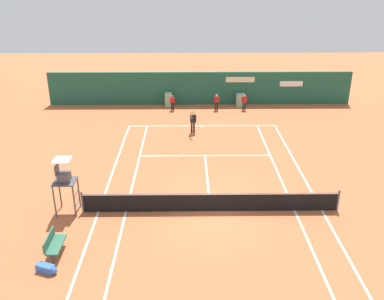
# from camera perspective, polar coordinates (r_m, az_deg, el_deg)

# --- Properties ---
(ground_plane) EXTENTS (80.00, 80.00, 0.01)m
(ground_plane) POSITION_cam_1_polar(r_m,az_deg,el_deg) (20.75, 2.42, -7.37)
(ground_plane) COLOR #BC6038
(tennis_net) EXTENTS (12.10, 0.10, 1.07)m
(tennis_net) POSITION_cam_1_polar(r_m,az_deg,el_deg) (20.00, 2.53, -6.96)
(tennis_net) COLOR #4C4C51
(tennis_net) RESTS_ON ground_plane
(sponsor_back_wall) EXTENTS (25.00, 1.02, 2.72)m
(sponsor_back_wall) POSITION_cam_1_polar(r_m,az_deg,el_deg) (35.45, 1.15, 8.23)
(sponsor_back_wall) COLOR #1E5642
(sponsor_back_wall) RESTS_ON ground_plane
(umpire_chair) EXTENTS (1.00, 1.00, 2.71)m
(umpire_chair) POSITION_cam_1_polar(r_m,az_deg,el_deg) (20.21, -16.83, -3.70)
(umpire_chair) COLOR #47474C
(umpire_chair) RESTS_ON ground_plane
(player_bench) EXTENTS (0.54, 1.37, 0.88)m
(player_bench) POSITION_cam_1_polar(r_m,az_deg,el_deg) (18.15, -18.14, -11.80)
(player_bench) COLOR #38383D
(player_bench) RESTS_ON ground_plane
(equipment_bag) EXTENTS (0.86, 0.54, 0.32)m
(equipment_bag) POSITION_cam_1_polar(r_m,az_deg,el_deg) (17.46, -18.89, -14.90)
(equipment_bag) COLOR blue
(equipment_bag) RESTS_ON ground_plane
(player_on_baseline) EXTENTS (0.48, 0.77, 1.78)m
(player_on_baseline) POSITION_cam_1_polar(r_m,az_deg,el_deg) (29.16, 0.12, 4.03)
(player_on_baseline) COLOR black
(player_on_baseline) RESTS_ON ground_plane
(ball_kid_left_post) EXTENTS (0.43, 0.18, 1.30)m
(ball_kid_left_post) POSITION_cam_1_polar(r_m,az_deg,el_deg) (34.33, 7.05, 6.56)
(ball_kid_left_post) COLOR black
(ball_kid_left_post) RESTS_ON ground_plane
(ball_kid_centre_post) EXTENTS (0.41, 0.21, 1.26)m
(ball_kid_centre_post) POSITION_cam_1_polar(r_m,az_deg,el_deg) (34.05, -2.65, 6.52)
(ball_kid_centre_post) COLOR black
(ball_kid_centre_post) RESTS_ON ground_plane
(ball_kid_right_post) EXTENTS (0.44, 0.20, 1.31)m
(ball_kid_right_post) POSITION_cam_1_polar(r_m,az_deg,el_deg) (34.10, 3.32, 6.59)
(ball_kid_right_post) COLOR black
(ball_kid_right_post) RESTS_ON ground_plane
(tennis_ball_by_sideline) EXTENTS (0.07, 0.07, 0.07)m
(tennis_ball_by_sideline) POSITION_cam_1_polar(r_m,az_deg,el_deg) (25.53, -1.27, -1.07)
(tennis_ball_by_sideline) COLOR #CCE033
(tennis_ball_by_sideline) RESTS_ON ground_plane
(tennis_ball_mid_court) EXTENTS (0.07, 0.07, 0.07)m
(tennis_ball_mid_court) POSITION_cam_1_polar(r_m,az_deg,el_deg) (28.50, 4.53, 1.56)
(tennis_ball_mid_court) COLOR #CCE033
(tennis_ball_mid_court) RESTS_ON ground_plane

